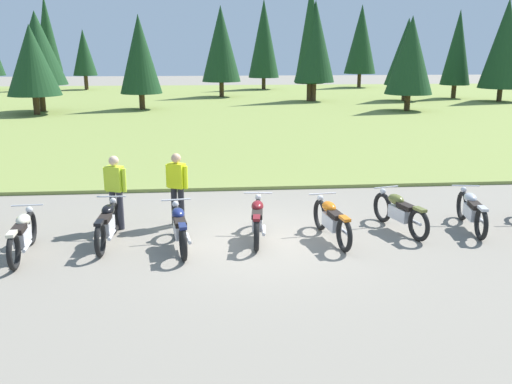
{
  "coord_description": "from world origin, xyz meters",
  "views": [
    {
      "loc": [
        -1.05,
        -11.0,
        3.96
      ],
      "look_at": [
        0.0,
        0.6,
        0.9
      ],
      "focal_mm": 38.74,
      "sensor_mm": 36.0,
      "label": 1
    }
  ],
  "objects_px": {
    "motorcycle_black": "(107,224)",
    "rider_with_back_turned": "(115,188)",
    "motorcycle_maroon": "(257,219)",
    "motorcycle_silver": "(472,210)",
    "motorcycle_navy": "(179,227)",
    "rider_in_hivis_vest": "(177,185)",
    "motorcycle_olive": "(400,212)",
    "motorcycle_orange": "(331,220)",
    "motorcycle_cream": "(23,234)"
  },
  "relations": [
    {
      "from": "motorcycle_cream",
      "to": "motorcycle_navy",
      "type": "distance_m",
      "value": 3.02
    },
    {
      "from": "motorcycle_maroon",
      "to": "motorcycle_olive",
      "type": "height_order",
      "value": "same"
    },
    {
      "from": "motorcycle_maroon",
      "to": "rider_with_back_turned",
      "type": "bearing_deg",
      "value": 162.51
    },
    {
      "from": "motorcycle_black",
      "to": "motorcycle_silver",
      "type": "bearing_deg",
      "value": 1.77
    },
    {
      "from": "motorcycle_navy",
      "to": "motorcycle_maroon",
      "type": "xyz_separation_m",
      "value": [
        1.62,
        0.39,
        0.0
      ]
    },
    {
      "from": "motorcycle_olive",
      "to": "rider_in_hivis_vest",
      "type": "height_order",
      "value": "rider_in_hivis_vest"
    },
    {
      "from": "motorcycle_cream",
      "to": "motorcycle_maroon",
      "type": "xyz_separation_m",
      "value": [
        4.64,
        0.56,
        0.0
      ]
    },
    {
      "from": "motorcycle_maroon",
      "to": "motorcycle_orange",
      "type": "bearing_deg",
      "value": -7.11
    },
    {
      "from": "motorcycle_cream",
      "to": "rider_with_back_turned",
      "type": "bearing_deg",
      "value": 44.09
    },
    {
      "from": "motorcycle_maroon",
      "to": "motorcycle_orange",
      "type": "xyz_separation_m",
      "value": [
        1.55,
        -0.19,
        0.0
      ]
    },
    {
      "from": "motorcycle_olive",
      "to": "motorcycle_silver",
      "type": "height_order",
      "value": "same"
    },
    {
      "from": "motorcycle_black",
      "to": "motorcycle_orange",
      "type": "distance_m",
      "value": 4.66
    },
    {
      "from": "motorcycle_cream",
      "to": "motorcycle_navy",
      "type": "bearing_deg",
      "value": 3.1
    },
    {
      "from": "motorcycle_silver",
      "to": "rider_with_back_turned",
      "type": "height_order",
      "value": "rider_with_back_turned"
    },
    {
      "from": "motorcycle_black",
      "to": "motorcycle_navy",
      "type": "height_order",
      "value": "same"
    },
    {
      "from": "rider_in_hivis_vest",
      "to": "motorcycle_black",
      "type": "bearing_deg",
      "value": -140.2
    },
    {
      "from": "motorcycle_navy",
      "to": "motorcycle_silver",
      "type": "bearing_deg",
      "value": 5.48
    },
    {
      "from": "motorcycle_silver",
      "to": "rider_with_back_turned",
      "type": "xyz_separation_m",
      "value": [
        -7.89,
        0.74,
        0.51
      ]
    },
    {
      "from": "motorcycle_black",
      "to": "rider_with_back_turned",
      "type": "relative_size",
      "value": 1.26
    },
    {
      "from": "motorcycle_maroon",
      "to": "motorcycle_olive",
      "type": "distance_m",
      "value": 3.2
    },
    {
      "from": "motorcycle_navy",
      "to": "motorcycle_maroon",
      "type": "height_order",
      "value": "same"
    },
    {
      "from": "rider_with_back_turned",
      "to": "motorcycle_cream",
      "type": "bearing_deg",
      "value": -135.91
    },
    {
      "from": "motorcycle_cream",
      "to": "motorcycle_navy",
      "type": "relative_size",
      "value": 1.0
    },
    {
      "from": "motorcycle_navy",
      "to": "rider_in_hivis_vest",
      "type": "height_order",
      "value": "rider_in_hivis_vest"
    },
    {
      "from": "motorcycle_olive",
      "to": "motorcycle_black",
      "type": "bearing_deg",
      "value": -177.38
    },
    {
      "from": "motorcycle_cream",
      "to": "motorcycle_black",
      "type": "height_order",
      "value": "same"
    },
    {
      "from": "motorcycle_navy",
      "to": "motorcycle_olive",
      "type": "bearing_deg",
      "value": 7.83
    },
    {
      "from": "motorcycle_olive",
      "to": "motorcycle_silver",
      "type": "relative_size",
      "value": 0.99
    },
    {
      "from": "motorcycle_black",
      "to": "rider_in_hivis_vest",
      "type": "height_order",
      "value": "rider_in_hivis_vest"
    },
    {
      "from": "motorcycle_cream",
      "to": "rider_with_back_turned",
      "type": "relative_size",
      "value": 1.26
    },
    {
      "from": "motorcycle_silver",
      "to": "motorcycle_navy",
      "type": "bearing_deg",
      "value": -174.52
    },
    {
      "from": "motorcycle_navy",
      "to": "motorcycle_silver",
      "type": "distance_m",
      "value": 6.47
    },
    {
      "from": "motorcycle_maroon",
      "to": "rider_with_back_turned",
      "type": "height_order",
      "value": "rider_with_back_turned"
    },
    {
      "from": "motorcycle_maroon",
      "to": "motorcycle_orange",
      "type": "distance_m",
      "value": 1.56
    },
    {
      "from": "motorcycle_orange",
      "to": "motorcycle_olive",
      "type": "height_order",
      "value": "same"
    },
    {
      "from": "motorcycle_olive",
      "to": "motorcycle_silver",
      "type": "bearing_deg",
      "value": -1.52
    },
    {
      "from": "motorcycle_black",
      "to": "motorcycle_navy",
      "type": "distance_m",
      "value": 1.54
    },
    {
      "from": "motorcycle_black",
      "to": "motorcycle_orange",
      "type": "bearing_deg",
      "value": -2.11
    },
    {
      "from": "motorcycle_orange",
      "to": "motorcycle_silver",
      "type": "xyz_separation_m",
      "value": [
        3.27,
        0.42,
        0.0
      ]
    },
    {
      "from": "motorcycle_silver",
      "to": "rider_with_back_turned",
      "type": "relative_size",
      "value": 1.25
    },
    {
      "from": "motorcycle_silver",
      "to": "rider_in_hivis_vest",
      "type": "bearing_deg",
      "value": 172.07
    },
    {
      "from": "motorcycle_orange",
      "to": "motorcycle_silver",
      "type": "bearing_deg",
      "value": 7.26
    },
    {
      "from": "motorcycle_navy",
      "to": "rider_in_hivis_vest",
      "type": "relative_size",
      "value": 1.25
    },
    {
      "from": "motorcycle_black",
      "to": "motorcycle_cream",
      "type": "bearing_deg",
      "value": -160.67
    },
    {
      "from": "rider_with_back_turned",
      "to": "rider_in_hivis_vest",
      "type": "height_order",
      "value": "same"
    },
    {
      "from": "motorcycle_silver",
      "to": "motorcycle_olive",
      "type": "bearing_deg",
      "value": 178.48
    },
    {
      "from": "rider_in_hivis_vest",
      "to": "motorcycle_orange",
      "type": "bearing_deg",
      "value": -22.1
    },
    {
      "from": "rider_in_hivis_vest",
      "to": "motorcycle_olive",
      "type": "bearing_deg",
      "value": -10.04
    },
    {
      "from": "motorcycle_olive",
      "to": "motorcycle_maroon",
      "type": "bearing_deg",
      "value": -175.21
    },
    {
      "from": "motorcycle_navy",
      "to": "motorcycle_orange",
      "type": "height_order",
      "value": "same"
    }
  ]
}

